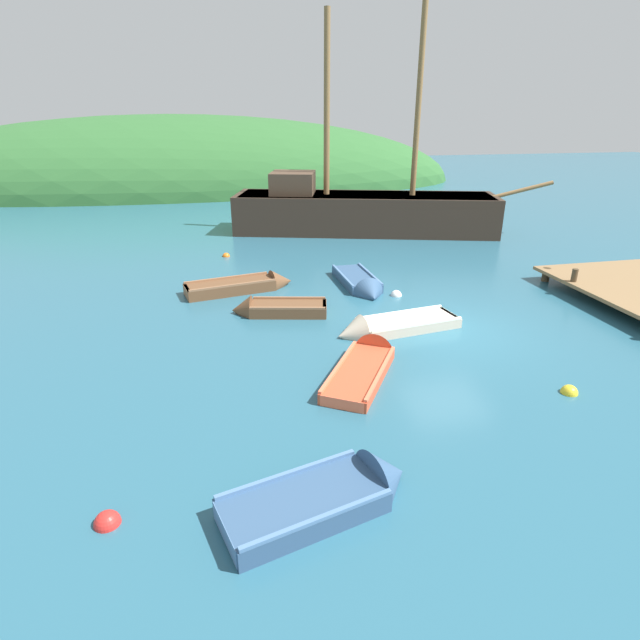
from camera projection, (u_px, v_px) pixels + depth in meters
The scene contains 13 objects.
ground_plane at pixel (451, 330), 14.86m from camera, with size 120.00×120.00×0.00m, color #285B70.
shore_hill at pixel (175, 186), 43.81m from camera, with size 49.73×19.25×11.56m, color #2D602D.
sailing_ship at pixel (362, 217), 26.70m from camera, with size 15.99×6.89×12.16m.
rowboat_near_dock at pixel (274, 310), 16.03m from camera, with size 3.14×1.60×0.96m.
rowboat_center at pixel (388, 329), 14.75m from camera, with size 3.86×1.66×1.07m.
rowboat_portside at pixel (366, 365), 12.66m from camera, with size 2.77×3.57×1.05m.
rowboat_far at pixel (333, 497), 8.25m from camera, with size 3.42×2.01×1.15m.
rowboat_outer_left at pixel (361, 285), 18.37m from camera, with size 1.22×3.49×1.08m.
rowboat_outer_right at pixel (245, 287), 18.12m from camera, with size 3.98×1.77×0.97m.
buoy_white at pixel (396, 296), 17.64m from camera, with size 0.39×0.39×0.39m, color white.
buoy_red at pixel (108, 523), 7.88m from camera, with size 0.42×0.42×0.42m, color red.
buoy_orange at pixel (226, 256), 22.41m from camera, with size 0.33×0.33×0.33m, color orange.
buoy_yellow at pixel (569, 393), 11.54m from camera, with size 0.38×0.38×0.38m, color yellow.
Camera 1 is at (-6.61, -12.53, 5.95)m, focal length 28.38 mm.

